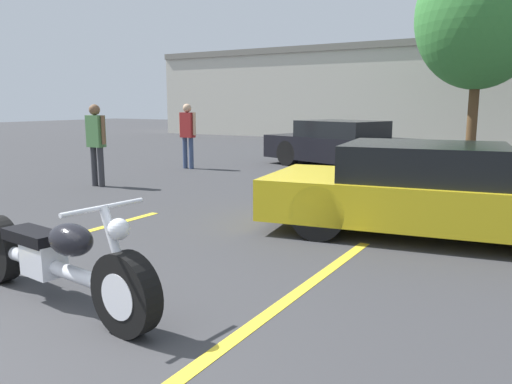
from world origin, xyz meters
TOP-DOWN VIEW (x-y plane):
  - parking_stripe_foreground at (-2.05, 2.10)m, footprint 0.12×4.75m
  - parking_stripe_middle at (1.31, 2.10)m, footprint 0.12×4.75m
  - far_building at (0.00, 23.07)m, footprint 32.00×4.20m
  - tree_background at (0.83, 16.57)m, footprint 4.00×4.00m
  - motorcycle at (-0.35, 1.35)m, footprint 2.51×0.70m
  - show_car_hood_open at (1.96, 5.34)m, footprint 4.57×2.47m
  - parked_car_left_row at (-1.49, 11.19)m, footprint 4.87×3.00m
  - spectator_near_motorcycle at (-4.79, 5.81)m, footprint 0.52×0.22m
  - spectator_by_show_car at (-4.98, 9.01)m, footprint 0.52×0.22m

SIDE VIEW (x-z plane):
  - parking_stripe_foreground at x=-2.05m, z-range 0.00..0.01m
  - parking_stripe_middle at x=1.31m, z-range 0.00..0.01m
  - motorcycle at x=-0.35m, z-range -0.09..0.86m
  - show_car_hood_open at x=1.96m, z-range -0.41..1.57m
  - parked_car_left_row at x=-1.49m, z-range -0.02..1.21m
  - spectator_near_motorcycle at x=-4.79m, z-range 0.15..1.81m
  - spectator_by_show_car at x=-4.98m, z-range 0.16..1.82m
  - far_building at x=0.00m, z-range 0.14..4.54m
  - tree_background at x=0.83m, z-range 1.05..7.76m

